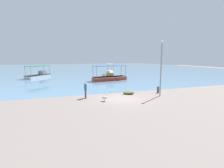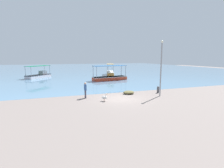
% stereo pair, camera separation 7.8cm
% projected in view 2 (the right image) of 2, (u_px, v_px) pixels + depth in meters
% --- Properties ---
extents(ground, '(120.00, 120.00, 0.00)m').
position_uv_depth(ground, '(121.00, 99.00, 18.30)').
color(ground, slate).
extents(harbor_water, '(110.00, 90.00, 0.00)m').
position_uv_depth(harbor_water, '(71.00, 69.00, 63.07)').
color(harbor_water, '#5981A0').
rests_on(harbor_water, ground).
extents(fishing_boat_near_left, '(5.08, 5.42, 2.49)m').
position_uv_depth(fishing_boat_near_left, '(39.00, 75.00, 36.56)').
color(fishing_boat_near_left, white).
rests_on(fishing_boat_near_left, harbor_water).
extents(fishing_boat_far_right, '(6.76, 2.88, 2.71)m').
position_uv_depth(fishing_boat_far_right, '(110.00, 77.00, 32.86)').
color(fishing_boat_far_right, '#D34427').
rests_on(fishing_boat_far_right, harbor_water).
extents(fishing_boat_outer, '(3.25, 6.59, 2.64)m').
position_uv_depth(fishing_boat_outer, '(110.00, 72.00, 42.56)').
color(fishing_boat_outer, orange).
rests_on(fishing_boat_outer, harbor_water).
extents(pelican, '(0.68, 0.61, 0.80)m').
position_uv_depth(pelican, '(105.00, 97.00, 17.21)').
color(pelican, '#E0997A').
rests_on(pelican, ground).
extents(lamp_post, '(0.28, 0.28, 6.08)m').
position_uv_depth(lamp_post, '(161.00, 65.00, 19.02)').
color(lamp_post, gray).
rests_on(lamp_post, ground).
extents(mooring_bollard, '(0.29, 0.29, 0.82)m').
position_uv_depth(mooring_bollard, '(158.00, 89.00, 21.18)').
color(mooring_bollard, '#47474C').
rests_on(mooring_bollard, ground).
extents(fisherman_standing, '(0.24, 0.41, 1.69)m').
position_uv_depth(fisherman_standing, '(85.00, 90.00, 18.37)').
color(fisherman_standing, '#44414E').
rests_on(fisherman_standing, ground).
extents(net_pile, '(1.33, 1.13, 0.38)m').
position_uv_depth(net_pile, '(129.00, 92.00, 20.59)').
color(net_pile, brown).
rests_on(net_pile, ground).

